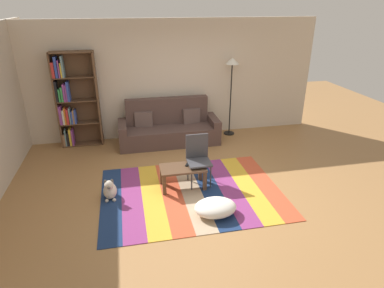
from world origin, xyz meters
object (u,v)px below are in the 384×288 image
at_px(coffee_table, 183,171).
at_px(tv_remote, 188,164).
at_px(couch, 169,128).
at_px(pouf, 215,207).
at_px(folding_chair, 198,155).
at_px(dog, 110,190).
at_px(bookshelf, 72,102).
at_px(standing_lamp, 232,71).

height_order(coffee_table, tv_remote, tv_remote).
relative_size(couch, pouf, 3.46).
distance_m(couch, folding_chair, 1.96).
bearing_deg(tv_remote, pouf, -47.71).
relative_size(dog, folding_chair, 0.44).
bearing_deg(bookshelf, couch, -7.86).
bearing_deg(folding_chair, tv_remote, -121.70).
bearing_deg(standing_lamp, tv_remote, -123.97).
height_order(pouf, standing_lamp, standing_lamp).
bearing_deg(tv_remote, bookshelf, 161.36).
bearing_deg(pouf, bookshelf, 125.87).
height_order(standing_lamp, tv_remote, standing_lamp).
relative_size(pouf, folding_chair, 0.73).
distance_m(tv_remote, folding_chair, 0.24).
xyz_separation_m(bookshelf, tv_remote, (2.12, -2.28, -0.61)).
bearing_deg(couch, coffee_table, -91.43).
relative_size(dog, tv_remote, 2.65).
relative_size(bookshelf, folding_chair, 2.32).
bearing_deg(couch, tv_remote, -88.62).
bearing_deg(pouf, couch, 95.55).
height_order(bookshelf, pouf, bookshelf).
height_order(pouf, folding_chair, folding_chair).
distance_m(coffee_table, folding_chair, 0.39).
bearing_deg(bookshelf, dog, -72.71).
bearing_deg(coffee_table, dog, -175.07).
height_order(bookshelf, dog, bookshelf).
distance_m(pouf, dog, 1.78).
relative_size(bookshelf, dog, 5.24).
height_order(pouf, tv_remote, tv_remote).
xyz_separation_m(bookshelf, pouf, (2.36, -3.26, -0.89)).
height_order(bookshelf, folding_chair, bookshelf).
distance_m(dog, standing_lamp, 3.95).
bearing_deg(folding_chair, couch, 140.07).
bearing_deg(pouf, tv_remote, 103.81).
bearing_deg(folding_chair, bookshelf, 178.93).
distance_m(bookshelf, standing_lamp, 3.64).
relative_size(coffee_table, tv_remote, 5.22).
relative_size(coffee_table, folding_chair, 0.87).
relative_size(pouf, standing_lamp, 0.35).
relative_size(tv_remote, folding_chair, 0.17).
bearing_deg(folding_chair, standing_lamp, 101.87).
bearing_deg(dog, couch, 59.06).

